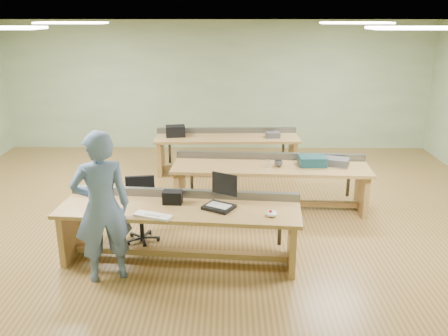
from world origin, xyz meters
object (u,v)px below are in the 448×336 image
Objects in this scene: laptop_base at (219,207)px; task_chair at (141,218)px; workbench_back at (227,146)px; parts_bin_grey at (335,162)px; workbench_mid at (270,176)px; mug at (278,164)px; camera_bag at (173,197)px; person at (102,207)px; parts_bin_teal at (312,161)px; drinks_can at (267,164)px; workbench_front at (180,220)px.

task_chair is at bearing -178.95° from laptop_base.
workbench_back is 6.80× the size of parts_bin_grey.
workbench_mid is 24.34× the size of mug.
workbench_mid is 2.02m from laptop_base.
camera_bag reaches higher than task_chair.
person reaches higher than laptop_base.
person is 3.66m from parts_bin_teal.
drinks_can is (0.75, 1.71, 0.04)m from laptop_base.
drinks_can reaches higher than workbench_mid.
workbench_front is 1.69× the size of person.
workbench_back is 6.69× the size of parts_bin_teal.
laptop_base is at bearing -1.13° from workbench_front.
mug is at bearing -171.89° from parts_bin_teal.
parts_bin_teal is at bearing 16.21° from task_chair.
workbench_back is at bearing 108.19° from drinks_can.
camera_bag is (-0.61, 0.16, 0.07)m from laptop_base.
workbench_back is 2.16m from mug.
workbench_front is 0.98× the size of workbench_mid.
task_chair is at bearing -144.64° from workbench_mid.
workbench_back is 3.73m from laptop_base.
task_chair is 2.22m from drinks_can.
parts_bin_teal reaches higher than workbench_mid.
mug is at bearing 91.62° from laptop_base.
camera_bag is at bearing -134.22° from mug.
camera_bag is at bearing -165.44° from laptop_base.
task_chair is at bearing -112.93° from workbench_back.
workbench_back is at bearing -130.93° from person.
person reaches higher than mug.
camera_bag is 2.06m from drinks_can.
drinks_can is at bearing -73.46° from workbench_back.
mug is (0.85, -1.97, 0.25)m from workbench_back.
person is 0.98m from camera_bag.
mug reaches higher than laptop_base.
workbench_mid is at bearing -70.57° from workbench_back.
drinks_can is at bearing -168.51° from mug.
laptop_base is 1.98m from mug.
workbench_back is at bearing 114.21° from workbench_mid.
drinks_can is (-0.19, -0.04, 0.01)m from mug.
parts_bin_teal reaches higher than laptop_base.
person is 1.46m from laptop_base.
task_chair is at bearing -149.59° from drinks_can.
camera_bag is (0.77, 0.60, -0.11)m from person.
drinks_can reaches higher than workbench_back.
task_chair is (-1.21, -3.11, -0.22)m from workbench_back.
laptop_base is at bearing -12.44° from camera_bag.
workbench_front is 26.10× the size of drinks_can.
task_chair is 2.93m from parts_bin_teal.
workbench_mid is 7.59× the size of parts_bin_grey.
workbench_back is 3.34m from task_chair.
parts_bin_teal is at bearing 8.96° from drinks_can.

